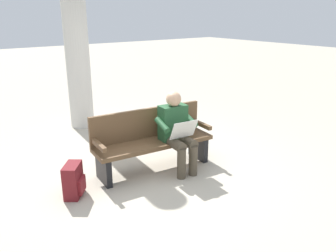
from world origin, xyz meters
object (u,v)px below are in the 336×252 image
(support_pillar, at_px, (75,27))
(person_seated, at_px, (177,130))
(bench_near, at_px, (152,139))
(backpack, at_px, (74,181))

(support_pillar, bearing_deg, person_seated, 95.78)
(bench_near, xyz_separation_m, backpack, (1.28, 0.09, -0.25))
(backpack, height_order, support_pillar, support_pillar)
(backpack, xyz_separation_m, support_pillar, (-1.26, -2.63, 1.76))
(person_seated, bearing_deg, bench_near, -38.75)
(bench_near, height_order, backpack, bench_near)
(person_seated, relative_size, backpack, 2.71)
(bench_near, distance_m, backpack, 1.30)
(backpack, bearing_deg, support_pillar, -115.53)
(person_seated, relative_size, support_pillar, 0.30)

